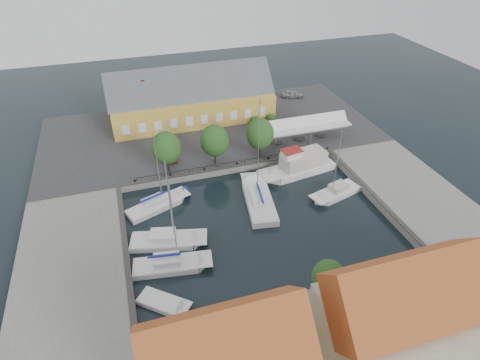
{
  "coord_description": "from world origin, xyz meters",
  "views": [
    {
      "loc": [
        -13.75,
        -37.64,
        33.32
      ],
      "look_at": [
        0.0,
        6.0,
        1.5
      ],
      "focal_mm": 30.0,
      "sensor_mm": 36.0,
      "label": 1
    }
  ],
  "objects_px": {
    "warehouse": "(188,100)",
    "tent_canopy": "(307,125)",
    "car_silver": "(293,94)",
    "trawler": "(299,166)",
    "car_red": "(170,153)",
    "center_sailboat": "(259,200)",
    "west_boat_a": "(157,206)",
    "west_boat_d": "(171,266)",
    "west_boat_c": "(167,241)",
    "east_boat_b": "(336,193)",
    "launch_sw": "(163,304)",
    "launch_nw": "(172,196)"
  },
  "relations": [
    {
      "from": "tent_canopy",
      "to": "center_sailboat",
      "type": "relative_size",
      "value": 0.93
    },
    {
      "from": "car_silver",
      "to": "launch_sw",
      "type": "height_order",
      "value": "car_silver"
    },
    {
      "from": "warehouse",
      "to": "launch_sw",
      "type": "height_order",
      "value": "warehouse"
    },
    {
      "from": "car_silver",
      "to": "trawler",
      "type": "distance_m",
      "value": 25.65
    },
    {
      "from": "car_silver",
      "to": "center_sailboat",
      "type": "relative_size",
      "value": 0.29
    },
    {
      "from": "west_boat_a",
      "to": "tent_canopy",
      "type": "bearing_deg",
      "value": 19.79
    },
    {
      "from": "car_red",
      "to": "launch_nw",
      "type": "xyz_separation_m",
      "value": [
        -1.25,
        -8.5,
        -1.64
      ]
    },
    {
      "from": "west_boat_d",
      "to": "launch_nw",
      "type": "height_order",
      "value": "west_boat_d"
    },
    {
      "from": "trawler",
      "to": "west_boat_d",
      "type": "height_order",
      "value": "west_boat_d"
    },
    {
      "from": "west_boat_a",
      "to": "car_red",
      "type": "bearing_deg",
      "value": 70.89
    },
    {
      "from": "car_silver",
      "to": "east_boat_b",
      "type": "bearing_deg",
      "value": -176.83
    },
    {
      "from": "warehouse",
      "to": "car_red",
      "type": "relative_size",
      "value": 6.41
    },
    {
      "from": "west_boat_d",
      "to": "launch_nw",
      "type": "distance_m",
      "value": 13.23
    },
    {
      "from": "east_boat_b",
      "to": "launch_sw",
      "type": "xyz_separation_m",
      "value": [
        -25.53,
        -11.2,
        -0.17
      ]
    },
    {
      "from": "west_boat_a",
      "to": "launch_nw",
      "type": "height_order",
      "value": "west_boat_a"
    },
    {
      "from": "west_boat_a",
      "to": "west_boat_d",
      "type": "distance_m",
      "value": 11.09
    },
    {
      "from": "launch_sw",
      "to": "tent_canopy",
      "type": "bearing_deg",
      "value": 42.54
    },
    {
      "from": "tent_canopy",
      "to": "west_boat_a",
      "type": "xyz_separation_m",
      "value": [
        -25.75,
        -9.27,
        -3.41
      ]
    },
    {
      "from": "trawler",
      "to": "west_boat_d",
      "type": "distance_m",
      "value": 25.29
    },
    {
      "from": "tent_canopy",
      "to": "launch_nw",
      "type": "bearing_deg",
      "value": -162.56
    },
    {
      "from": "warehouse",
      "to": "car_silver",
      "type": "xyz_separation_m",
      "value": [
        21.62,
        2.97,
        -2.69
      ]
    },
    {
      "from": "car_silver",
      "to": "west_boat_a",
      "type": "relative_size",
      "value": 0.37
    },
    {
      "from": "car_red",
      "to": "trawler",
      "type": "height_order",
      "value": "trawler"
    },
    {
      "from": "warehouse",
      "to": "tent_canopy",
      "type": "xyz_separation_m",
      "value": [
        16.6,
        -13.86,
        -0.74
      ]
    },
    {
      "from": "east_boat_b",
      "to": "west_boat_c",
      "type": "xyz_separation_m",
      "value": [
        -23.78,
        -2.5,
        -0.0
      ]
    },
    {
      "from": "center_sailboat",
      "to": "launch_sw",
      "type": "relative_size",
      "value": 2.72
    },
    {
      "from": "east_boat_b",
      "to": "warehouse",
      "type": "bearing_deg",
      "value": 118.11
    },
    {
      "from": "center_sailboat",
      "to": "east_boat_b",
      "type": "bearing_deg",
      "value": -8.59
    },
    {
      "from": "west_boat_c",
      "to": "launch_nw",
      "type": "xyz_separation_m",
      "value": [
        2.18,
        9.02,
        -0.17
      ]
    },
    {
      "from": "car_silver",
      "to": "center_sailboat",
      "type": "height_order",
      "value": "center_sailboat"
    },
    {
      "from": "car_red",
      "to": "center_sailboat",
      "type": "relative_size",
      "value": 0.3
    },
    {
      "from": "west_boat_a",
      "to": "launch_sw",
      "type": "height_order",
      "value": "west_boat_a"
    },
    {
      "from": "tent_canopy",
      "to": "launch_nw",
      "type": "distance_m",
      "value": 24.78
    },
    {
      "from": "car_silver",
      "to": "west_boat_c",
      "type": "distance_m",
      "value": 45.16
    },
    {
      "from": "launch_sw",
      "to": "trawler",
      "type": "bearing_deg",
      "value": 37.99
    },
    {
      "from": "car_silver",
      "to": "launch_nw",
      "type": "height_order",
      "value": "car_silver"
    },
    {
      "from": "tent_canopy",
      "to": "east_boat_b",
      "type": "bearing_deg",
      "value": -97.36
    },
    {
      "from": "car_silver",
      "to": "west_boat_a",
      "type": "bearing_deg",
      "value": 145.98
    },
    {
      "from": "center_sailboat",
      "to": "west_boat_c",
      "type": "distance_m",
      "value": 13.65
    },
    {
      "from": "tent_canopy",
      "to": "west_boat_d",
      "type": "distance_m",
      "value": 33.03
    },
    {
      "from": "trawler",
      "to": "car_red",
      "type": "bearing_deg",
      "value": 155.26
    },
    {
      "from": "warehouse",
      "to": "car_silver",
      "type": "height_order",
      "value": "warehouse"
    },
    {
      "from": "tent_canopy",
      "to": "car_silver",
      "type": "height_order",
      "value": "tent_canopy"
    },
    {
      "from": "trawler",
      "to": "west_boat_d",
      "type": "bearing_deg",
      "value": -148.31
    },
    {
      "from": "tent_canopy",
      "to": "car_silver",
      "type": "distance_m",
      "value": 17.66
    },
    {
      "from": "car_red",
      "to": "trawler",
      "type": "xyz_separation_m",
      "value": [
        17.86,
        -8.23,
        -0.72
      ]
    },
    {
      "from": "center_sailboat",
      "to": "west_boat_c",
      "type": "bearing_deg",
      "value": -162.43
    },
    {
      "from": "east_boat_b",
      "to": "launch_sw",
      "type": "height_order",
      "value": "east_boat_b"
    },
    {
      "from": "warehouse",
      "to": "tent_canopy",
      "type": "bearing_deg",
      "value": -39.86
    },
    {
      "from": "tent_canopy",
      "to": "west_boat_c",
      "type": "bearing_deg",
      "value": -147.38
    }
  ]
}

